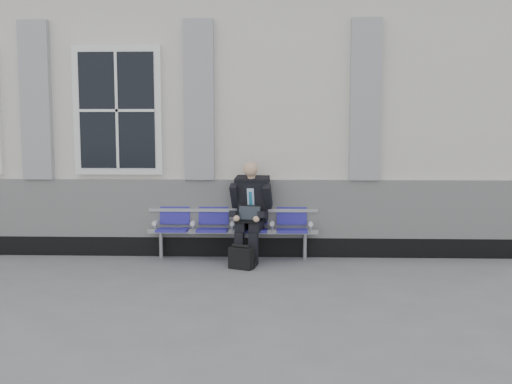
{
  "coord_description": "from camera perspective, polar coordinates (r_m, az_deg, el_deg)",
  "views": [
    {
      "loc": [
        2.76,
        -7.24,
        1.94
      ],
      "look_at": [
        2.48,
        0.9,
        1.07
      ],
      "focal_mm": 40.0,
      "sensor_mm": 36.0,
      "label": 1
    }
  ],
  "objects": [
    {
      "name": "briefcase",
      "position": [
        8.09,
        -1.51,
        -6.58
      ],
      "size": [
        0.37,
        0.27,
        0.35
      ],
      "color": "black",
      "rests_on": "ground"
    },
    {
      "name": "ground",
      "position": [
        7.98,
        -18.53,
        -8.27
      ],
      "size": [
        70.0,
        70.0,
        0.0
      ],
      "primitive_type": "plane",
      "color": "slate",
      "rests_on": "ground"
    },
    {
      "name": "bench",
      "position": [
        8.69,
        -2.35,
        -3.08
      ],
      "size": [
        2.6,
        0.47,
        0.91
      ],
      "color": "#9EA0A3",
      "rests_on": "ground"
    },
    {
      "name": "station_building",
      "position": [
        11.07,
        -12.69,
        7.42
      ],
      "size": [
        14.4,
        4.4,
        4.49
      ],
      "color": "silver",
      "rests_on": "ground"
    },
    {
      "name": "businessman",
      "position": [
        8.51,
        -0.53,
        -1.61
      ],
      "size": [
        0.65,
        0.87,
        1.49
      ],
      "color": "black",
      "rests_on": "ground"
    }
  ]
}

